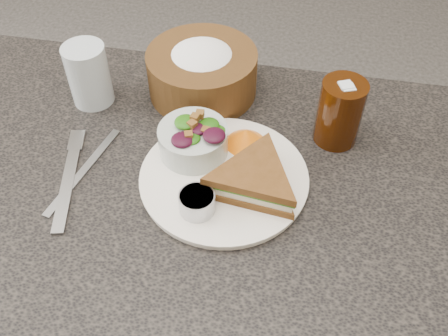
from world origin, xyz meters
TOP-DOWN VIEW (x-y plane):
  - dining_table at (0.00, 0.00)m, footprint 1.00×0.70m
  - dinner_plate at (0.07, 0.03)m, footprint 0.27×0.27m
  - sandwich at (0.12, 0.01)m, footprint 0.19×0.19m
  - salad_bowl at (0.01, 0.07)m, footprint 0.14×0.14m
  - dressing_ramekin at (0.04, -0.05)m, footprint 0.06×0.06m
  - orange_wedge at (0.09, 0.10)m, footprint 0.08×0.08m
  - fork at (-0.18, -0.03)m, footprint 0.07×0.20m
  - knife at (-0.17, 0.00)m, footprint 0.06×0.21m
  - bread_basket at (-0.02, 0.24)m, footprint 0.27×0.27m
  - cola_glass at (0.24, 0.16)m, footprint 0.08×0.08m
  - water_glass at (-0.22, 0.18)m, footprint 0.10×0.10m

SIDE VIEW (x-z plane):
  - dining_table at x=0.00m, z-range 0.00..0.75m
  - knife at x=-0.17m, z-range 0.75..0.75m
  - fork at x=-0.18m, z-range 0.75..0.76m
  - dinner_plate at x=0.07m, z-range 0.75..0.76m
  - orange_wedge at x=0.09m, z-range 0.76..0.79m
  - dressing_ramekin at x=0.04m, z-range 0.76..0.79m
  - sandwich at x=0.12m, z-range 0.76..0.81m
  - salad_bowl at x=0.01m, z-range 0.76..0.83m
  - water_glass at x=-0.22m, z-range 0.75..0.87m
  - bread_basket at x=-0.02m, z-range 0.75..0.87m
  - cola_glass at x=0.24m, z-range 0.75..0.88m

